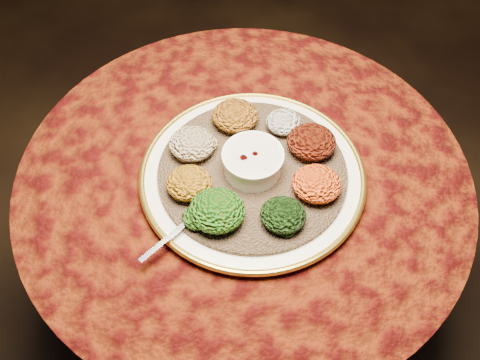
# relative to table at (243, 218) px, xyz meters

# --- Properties ---
(table) EXTENTS (0.96, 0.96, 0.73)m
(table) POSITION_rel_table_xyz_m (0.00, 0.00, 0.00)
(table) COLOR black
(table) RESTS_ON ground
(platter) EXTENTS (0.60, 0.60, 0.02)m
(platter) POSITION_rel_table_xyz_m (0.02, -0.01, 0.19)
(platter) COLOR white
(platter) RESTS_ON table
(injera) EXTENTS (0.45, 0.45, 0.01)m
(injera) POSITION_rel_table_xyz_m (0.02, -0.01, 0.20)
(injera) COLOR brown
(injera) RESTS_ON platter
(stew_bowl) EXTENTS (0.12, 0.12, 0.05)m
(stew_bowl) POSITION_rel_table_xyz_m (0.02, -0.01, 0.24)
(stew_bowl) COLOR white
(stew_bowl) RESTS_ON injera
(spoon) EXTENTS (0.10, 0.13, 0.01)m
(spoon) POSITION_rel_table_xyz_m (-0.08, -0.16, 0.21)
(spoon) COLOR silver
(spoon) RESTS_ON injera
(portion_ayib) EXTENTS (0.08, 0.07, 0.04)m
(portion_ayib) POSITION_rel_table_xyz_m (0.07, 0.11, 0.23)
(portion_ayib) COLOR beige
(portion_ayib) RESTS_ON injera
(portion_kitfo) EXTENTS (0.10, 0.10, 0.05)m
(portion_kitfo) POSITION_rel_table_xyz_m (0.13, 0.06, 0.23)
(portion_kitfo) COLOR black
(portion_kitfo) RESTS_ON injera
(portion_tikil) EXTENTS (0.10, 0.09, 0.05)m
(portion_tikil) POSITION_rel_table_xyz_m (0.15, -0.05, 0.23)
(portion_tikil) COLOR #B3660E
(portion_tikil) RESTS_ON injera
(portion_gomen) EXTENTS (0.09, 0.08, 0.04)m
(portion_gomen) POSITION_rel_table_xyz_m (0.09, -0.13, 0.23)
(portion_gomen) COLOR black
(portion_gomen) RESTS_ON injera
(portion_mixveg) EXTENTS (0.11, 0.10, 0.05)m
(portion_mixveg) POSITION_rel_table_xyz_m (-0.03, -0.14, 0.23)
(portion_mixveg) COLOR #A12C0A
(portion_mixveg) RESTS_ON injera
(portion_kik) EXTENTS (0.09, 0.09, 0.04)m
(portion_kik) POSITION_rel_table_xyz_m (-0.10, -0.08, 0.23)
(portion_kik) COLOR #B96810
(portion_kik) RESTS_ON injera
(portion_timatim) EXTENTS (0.10, 0.09, 0.05)m
(portion_timatim) POSITION_rel_table_xyz_m (-0.11, 0.02, 0.23)
(portion_timatim) COLOR maroon
(portion_timatim) RESTS_ON injera
(portion_shiro) EXTENTS (0.10, 0.10, 0.05)m
(portion_shiro) POSITION_rel_table_xyz_m (-0.03, 0.11, 0.23)
(portion_shiro) COLOR #A05613
(portion_shiro) RESTS_ON injera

